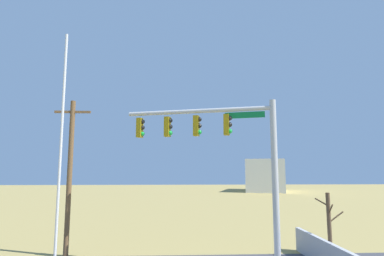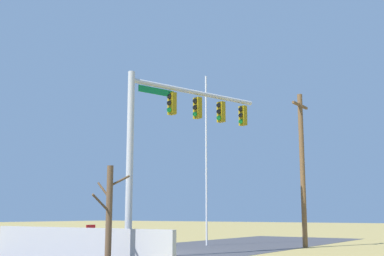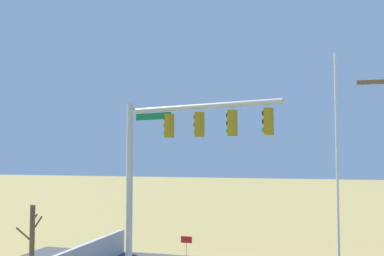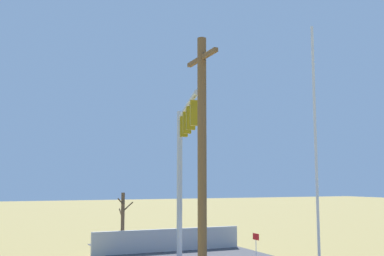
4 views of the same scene
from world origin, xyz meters
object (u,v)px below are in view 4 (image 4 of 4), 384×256
at_px(flagpole, 316,155).
at_px(open_sign, 256,240).
at_px(utility_pole, 202,169).
at_px(bare_tree, 123,221).
at_px(signal_mast, 184,148).

relative_size(flagpole, open_sign, 7.82).
relative_size(utility_pole, bare_tree, 2.49).
bearing_deg(utility_pole, signal_mast, -18.88).
bearing_deg(bare_tree, utility_pole, 174.67).
height_order(flagpole, utility_pole, flagpole).
distance_m(utility_pole, open_sign, 11.29).
height_order(flagpole, open_sign, flagpole).
bearing_deg(signal_mast, open_sign, -82.08).
bearing_deg(flagpole, open_sign, -13.83).
bearing_deg(utility_pole, open_sign, -39.32).
height_order(utility_pole, bare_tree, utility_pole).
relative_size(flagpole, utility_pole, 1.19).
xyz_separation_m(utility_pole, open_sign, (8.36, -6.85, -3.27)).
relative_size(utility_pole, open_sign, 6.58).
bearing_deg(signal_mast, utility_pole, 161.12).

